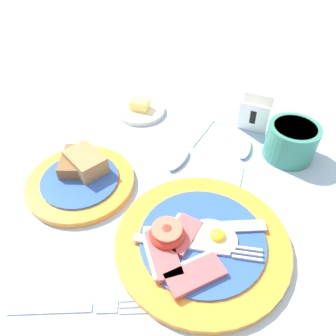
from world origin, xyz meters
The scene contains 9 objects.
ground_plane centered at (0.00, 0.00, 0.00)m, with size 3.00×3.00×0.00m, color #93B2DB.
breakfast_plate centered at (0.08, 0.02, 0.01)m, with size 0.26×0.26×0.04m.
bread_plate centered at (-0.16, 0.03, 0.01)m, with size 0.19×0.19×0.05m.
sugar_cup centered at (0.13, 0.30, 0.04)m, with size 0.09×0.09×0.07m.
butter_dish centered at (-0.20, 0.27, 0.01)m, with size 0.11×0.11×0.03m.
number_card centered at (0.04, 0.34, 0.04)m, with size 0.07×0.05×0.07m.
teaspoon_by_saucer centered at (0.06, 0.24, 0.01)m, with size 0.07×0.19×0.01m.
teaspoon_near_cup centered at (-0.04, 0.20, 0.01)m, with size 0.03×0.19×0.01m.
fork_on_cloth centered at (-0.01, -0.14, 0.00)m, with size 0.16×0.12×0.01m.
Camera 1 is at (0.19, -0.24, 0.42)m, focal length 35.00 mm.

